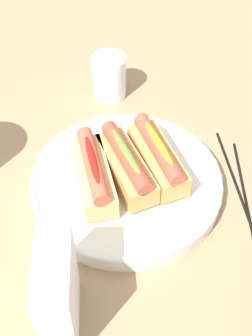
{
  "coord_description": "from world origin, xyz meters",
  "views": [
    {
      "loc": [
        -0.5,
        0.04,
        0.61
      ],
      "look_at": [
        0.0,
        0.02,
        0.05
      ],
      "focal_mm": 49.46,
      "sensor_mm": 36.0,
      "label": 1
    }
  ],
  "objects_px": {
    "hotdog_side": "(93,173)",
    "hotdog_back": "(126,165)",
    "chopstick_far": "(244,189)",
    "serving_bowl": "(126,182)",
    "hotdog_front": "(158,157)",
    "chopstick_near": "(233,176)",
    "napkin_box": "(58,293)",
    "water_glass": "(109,79)"
  },
  "relations": [
    {
      "from": "water_glass",
      "to": "napkin_box",
      "type": "height_order",
      "value": "napkin_box"
    },
    {
      "from": "water_glass",
      "to": "hotdog_side",
      "type": "bearing_deg",
      "value": 173.66
    },
    {
      "from": "chopstick_far",
      "to": "chopstick_near",
      "type": "bearing_deg",
      "value": 25.04
    },
    {
      "from": "serving_bowl",
      "to": "chopstick_near",
      "type": "xyz_separation_m",
      "value": [
        0.02,
        -0.19,
        -0.02
      ]
    },
    {
      "from": "hotdog_front",
      "to": "hotdog_back",
      "type": "distance_m",
      "value": 0.05
    },
    {
      "from": "hotdog_back",
      "to": "napkin_box",
      "type": "distance_m",
      "value": 0.25
    },
    {
      "from": "serving_bowl",
      "to": "hotdog_front",
      "type": "bearing_deg",
      "value": -73.34
    },
    {
      "from": "napkin_box",
      "to": "serving_bowl",
      "type": "bearing_deg",
      "value": -23.27
    },
    {
      "from": "hotdog_front",
      "to": "water_glass",
      "type": "bearing_deg",
      "value": 17.23
    },
    {
      "from": "hotdog_side",
      "to": "water_glass",
      "type": "height_order",
      "value": "hotdog_side"
    },
    {
      "from": "water_glass",
      "to": "chopstick_far",
      "type": "bearing_deg",
      "value": -140.17
    },
    {
      "from": "serving_bowl",
      "to": "hotdog_side",
      "type": "height_order",
      "value": "hotdog_side"
    },
    {
      "from": "hotdog_side",
      "to": "chopstick_far",
      "type": "relative_size",
      "value": 0.71
    },
    {
      "from": "hotdog_back",
      "to": "napkin_box",
      "type": "relative_size",
      "value": 1.05
    },
    {
      "from": "hotdog_side",
      "to": "water_glass",
      "type": "distance_m",
      "value": 0.28
    },
    {
      "from": "water_glass",
      "to": "chopstick_near",
      "type": "distance_m",
      "value": 0.32
    },
    {
      "from": "napkin_box",
      "to": "chopstick_far",
      "type": "distance_m",
      "value": 0.38
    },
    {
      "from": "hotdog_side",
      "to": "serving_bowl",
      "type": "bearing_deg",
      "value": -73.34
    },
    {
      "from": "serving_bowl",
      "to": "hotdog_front",
      "type": "height_order",
      "value": "hotdog_front"
    },
    {
      "from": "chopstick_near",
      "to": "hotdog_side",
      "type": "bearing_deg",
      "value": 94.04
    },
    {
      "from": "serving_bowl",
      "to": "chopstick_near",
      "type": "bearing_deg",
      "value": -83.96
    },
    {
      "from": "water_glass",
      "to": "chopstick_near",
      "type": "bearing_deg",
      "value": -138.36
    },
    {
      "from": "hotdog_back",
      "to": "water_glass",
      "type": "height_order",
      "value": "hotdog_back"
    },
    {
      "from": "hotdog_side",
      "to": "hotdog_back",
      "type": "bearing_deg",
      "value": -73.34
    },
    {
      "from": "serving_bowl",
      "to": "hotdog_front",
      "type": "xyz_separation_m",
      "value": [
        0.02,
        -0.05,
        0.04
      ]
    },
    {
      "from": "hotdog_front",
      "to": "napkin_box",
      "type": "height_order",
      "value": "napkin_box"
    },
    {
      "from": "hotdog_front",
      "to": "chopstick_far",
      "type": "relative_size",
      "value": 0.72
    },
    {
      "from": "water_glass",
      "to": "chopstick_far",
      "type": "height_order",
      "value": "water_glass"
    },
    {
      "from": "water_glass",
      "to": "chopstick_near",
      "type": "height_order",
      "value": "water_glass"
    },
    {
      "from": "serving_bowl",
      "to": "hotdog_back",
      "type": "bearing_deg",
      "value": 53.42
    },
    {
      "from": "hotdog_back",
      "to": "hotdog_side",
      "type": "xyz_separation_m",
      "value": [
        -0.02,
        0.05,
        0.0
      ]
    },
    {
      "from": "chopstick_near",
      "to": "water_glass",
      "type": "bearing_deg",
      "value": 37.25
    },
    {
      "from": "hotdog_front",
      "to": "napkin_box",
      "type": "bearing_deg",
      "value": 148.62
    },
    {
      "from": "serving_bowl",
      "to": "hotdog_side",
      "type": "relative_size",
      "value": 2.06
    },
    {
      "from": "chopstick_near",
      "to": "hotdog_front",
      "type": "bearing_deg",
      "value": 87.4
    },
    {
      "from": "water_glass",
      "to": "chopstick_near",
      "type": "xyz_separation_m",
      "value": [
        -0.24,
        -0.21,
        -0.04
      ]
    },
    {
      "from": "hotdog_side",
      "to": "napkin_box",
      "type": "relative_size",
      "value": 1.04
    },
    {
      "from": "napkin_box",
      "to": "chopstick_near",
      "type": "bearing_deg",
      "value": -49.38
    },
    {
      "from": "chopstick_far",
      "to": "serving_bowl",
      "type": "bearing_deg",
      "value": 90.39
    },
    {
      "from": "hotdog_front",
      "to": "napkin_box",
      "type": "distance_m",
      "value": 0.29
    },
    {
      "from": "chopstick_near",
      "to": "serving_bowl",
      "type": "bearing_deg",
      "value": 91.66
    },
    {
      "from": "napkin_box",
      "to": "chopstick_near",
      "type": "xyz_separation_m",
      "value": [
        0.25,
        -0.29,
        -0.07
      ]
    }
  ]
}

